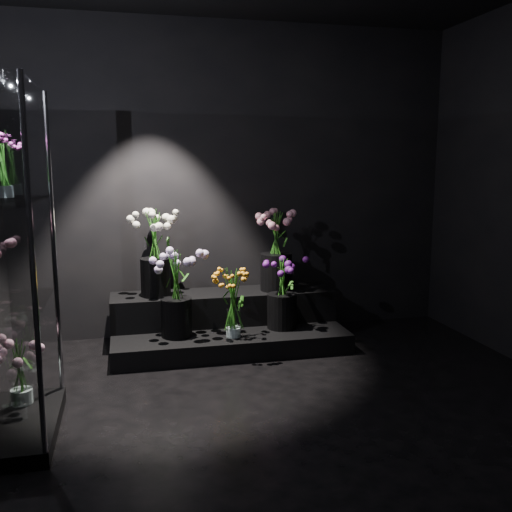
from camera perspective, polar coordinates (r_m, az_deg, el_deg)
name	(u,v)px	position (r m, az deg, el deg)	size (l,w,h in m)	color
floor	(301,422)	(3.65, 4.51, -16.20)	(4.00, 4.00, 0.00)	black
wall_back	(237,181)	(5.23, -1.95, 7.51)	(4.00, 4.00, 0.00)	black
display_riser	(226,323)	(5.01, -2.99, -6.74)	(1.96, 0.87, 0.44)	black
bouquet_orange_bells	(233,302)	(4.61, -2.28, -4.64)	(0.32, 0.32, 0.57)	white
bouquet_lilac	(176,287)	(4.66, -8.03, -3.12)	(0.46, 0.46, 0.70)	black
bouquet_purple	(282,290)	(4.86, 2.62, -3.41)	(0.33, 0.33, 0.61)	black
bouquet_cream_roses	(155,246)	(4.90, -10.10, 1.01)	(0.46, 0.46, 0.74)	black
bouquet_pink_roses	(276,247)	(5.06, 2.03, 0.86)	(0.42, 0.42, 0.69)	black
bouquet_case_magenta	(2,161)	(3.60, -24.06, 8.63)	(0.24, 0.24, 0.39)	white
bouquet_case_base_pink	(20,368)	(3.86, -22.54, -10.32)	(0.36, 0.36, 0.43)	white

